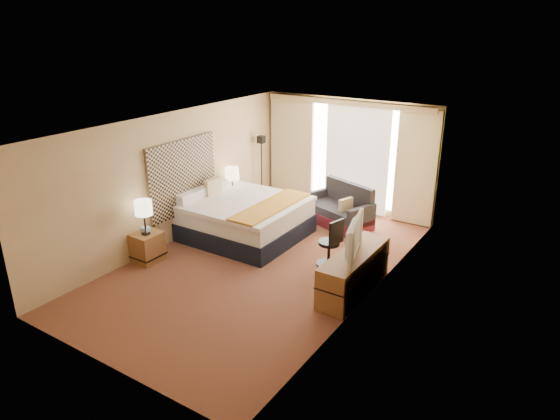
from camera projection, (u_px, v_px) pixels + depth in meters
The scene contains 21 objects.
floor at pixel (263, 263), 9.22m from camera, with size 4.20×7.00×0.02m, color #541918.
ceiling at pixel (261, 124), 8.30m from camera, with size 4.20×7.00×0.02m, color silver.
wall_back at pixel (348, 155), 11.51m from camera, with size 4.20×0.02×2.60m, color #D3BC81.
wall_front at pixel (96, 278), 6.01m from camera, with size 4.20×0.02×2.60m, color #D3BC81.
wall_left at pixel (174, 178), 9.83m from camera, with size 0.02×7.00×2.60m, color #D3BC81.
wall_right at pixel (373, 221), 7.70m from camera, with size 0.02×7.00×2.60m, color #D3BC81.
headboard at pixel (183, 177), 9.97m from camera, with size 0.06×1.85×1.50m, color black.
nightstand_left at pixel (148, 247), 9.25m from camera, with size 0.45×0.52×0.55m, color brown.
nightstand_right at pixel (231, 207), 11.21m from camera, with size 0.45×0.52×0.55m, color brown.
media_dresser at pixel (354, 272), 8.17m from camera, with size 0.50×1.80×0.70m, color brown.
window at pixel (358, 156), 11.36m from camera, with size 2.30×0.02×2.30m, color white.
curtains at pixel (346, 151), 11.39m from camera, with size 4.12×0.19×2.56m.
bed at pixel (244, 217), 10.29m from camera, with size 2.28×2.09×1.11m.
loveseat at pixel (340, 211), 10.90m from camera, with size 1.64×1.22×0.91m.
floor_lamp at pixel (261, 156), 11.90m from camera, with size 0.21×0.21×1.67m.
desk_chair at pixel (331, 245), 9.01m from camera, with size 0.44×0.44×0.92m.
lamp_left at pixel (143, 208), 8.91m from camera, with size 0.31×0.31×0.66m.
lamp_right at pixel (232, 174), 10.96m from camera, with size 0.31×0.31×0.64m.
tissue_box at pixel (146, 230), 9.13m from camera, with size 0.13×0.13×0.12m, color #8AA9D5.
telephone at pixel (229, 196), 10.97m from camera, with size 0.20×0.16×0.08m, color black.
television at pixel (349, 238), 7.82m from camera, with size 1.10×0.14×0.63m, color black.
Camera 1 is at (4.75, -6.78, 4.20)m, focal length 32.00 mm.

